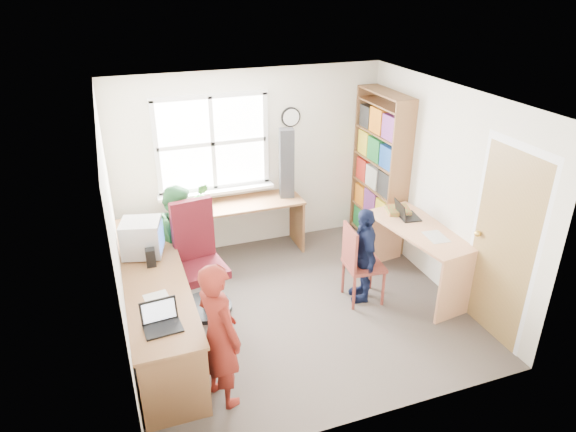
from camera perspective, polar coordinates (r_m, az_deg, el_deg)
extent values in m
cube|color=#423A34|center=(5.94, 0.83, -10.25)|extent=(3.60, 3.40, 0.02)
cube|color=white|center=(4.94, 1.00, 13.18)|extent=(3.60, 3.40, 0.02)
cube|color=silver|center=(6.84, -4.15, 6.11)|extent=(3.60, 0.02, 2.40)
cube|color=silver|center=(3.99, 9.67, -9.53)|extent=(3.60, 0.02, 2.40)
cube|color=silver|center=(5.05, -18.73, -2.60)|extent=(0.02, 3.40, 2.40)
cube|color=silver|center=(6.15, 16.92, 2.77)|extent=(0.02, 3.40, 2.40)
cube|color=white|center=(6.61, -8.38, 7.96)|extent=(1.40, 0.01, 1.20)
cube|color=white|center=(6.61, -8.37, 7.95)|extent=(1.48, 0.04, 1.28)
cube|color=olive|center=(5.50, 22.71, -3.26)|extent=(0.02, 0.82, 2.00)
sphere|color=gold|center=(5.69, 20.31, -1.86)|extent=(0.07, 0.07, 0.07)
cylinder|color=black|center=(6.81, 0.31, 10.94)|extent=(0.26, 0.03, 0.26)
cylinder|color=white|center=(6.79, 0.36, 10.90)|extent=(0.22, 0.01, 0.22)
cube|color=brown|center=(5.36, -14.79, -6.03)|extent=(0.60, 2.70, 0.03)
cube|color=brown|center=(6.69, -5.40, 1.32)|extent=(1.65, 0.56, 0.03)
cube|color=brown|center=(5.56, -14.36, -9.32)|extent=(0.56, 0.03, 0.72)
cube|color=brown|center=(4.53, -12.32, -18.49)|extent=(0.56, 0.03, 0.72)
cube|color=brown|center=(6.70, -15.67, -3.13)|extent=(0.56, 0.03, 0.72)
cube|color=brown|center=(7.06, 1.00, -0.55)|extent=(0.03, 0.52, 0.72)
cube|color=brown|center=(4.81, -13.00, -15.53)|extent=(0.54, 0.45, 0.72)
cube|color=#EFAA77|center=(6.11, 14.68, -1.40)|extent=(0.82, 1.46, 0.03)
cube|color=#EFAA77|center=(5.89, 18.53, -7.49)|extent=(0.60, 0.11, 0.77)
cube|color=#EFAA77|center=(6.74, 10.60, -2.16)|extent=(0.60, 0.11, 0.77)
cube|color=brown|center=(6.64, 12.28, 3.58)|extent=(0.30, 0.02, 2.10)
cube|color=brown|center=(7.44, 8.33, 6.32)|extent=(0.30, 0.02, 2.10)
cube|color=brown|center=(6.75, 10.88, 13.32)|extent=(0.30, 1.00, 0.02)
cube|color=brown|center=(7.43, 9.61, -2.13)|extent=(0.30, 1.00, 0.02)
cube|color=brown|center=(7.27, 9.81, 0.38)|extent=(0.30, 1.00, 0.02)
cube|color=brown|center=(7.12, 10.04, 3.15)|extent=(0.30, 1.00, 0.02)
cube|color=brown|center=(6.99, 10.27, 6.03)|extent=(0.30, 1.00, 0.02)
cube|color=brown|center=(6.88, 10.52, 9.01)|extent=(0.30, 1.00, 0.02)
cube|color=brown|center=(6.78, 10.78, 12.09)|extent=(0.30, 1.00, 0.02)
cube|color=red|center=(7.14, 10.84, -2.14)|extent=(0.25, 0.28, 0.27)
cube|color=#1A499E|center=(7.38, 9.62, -1.00)|extent=(0.25, 0.30, 0.29)
cube|color=#1F8438|center=(7.61, 8.56, 0.00)|extent=(0.25, 0.26, 0.30)
cube|color=yellow|center=(6.97, 11.09, 0.61)|extent=(0.25, 0.28, 0.30)
cube|color=#7A3484|center=(7.22, 9.84, 1.68)|extent=(0.25, 0.30, 0.32)
cube|color=orange|center=(7.47, 8.73, 2.44)|extent=(0.25, 0.26, 0.29)
cube|color=#272727|center=(6.82, 11.36, 3.57)|extent=(0.25, 0.28, 0.32)
cube|color=silver|center=(7.08, 10.05, 4.36)|extent=(0.25, 0.30, 0.29)
cube|color=red|center=(7.33, 8.93, 5.24)|extent=(0.25, 0.26, 0.30)
cube|color=#1A499E|center=(6.70, 11.62, 6.45)|extent=(0.25, 0.28, 0.29)
cube|color=#1F8438|center=(6.96, 10.30, 7.35)|extent=(0.25, 0.30, 0.30)
cube|color=yellow|center=(7.20, 9.14, 8.14)|extent=(0.25, 0.26, 0.32)
cube|color=#7A3484|center=(6.58, 11.92, 9.64)|extent=(0.25, 0.28, 0.30)
cube|color=orange|center=(6.85, 10.55, 10.44)|extent=(0.25, 0.30, 0.32)
cube|color=#272727|center=(7.10, 9.34, 10.93)|extent=(0.25, 0.26, 0.29)
cylinder|color=black|center=(5.97, -9.11, -9.99)|extent=(0.67, 0.67, 0.05)
cylinder|color=black|center=(5.83, -9.27, -8.06)|extent=(0.07, 0.07, 0.44)
cube|color=#4D0E15|center=(5.70, -9.45, -5.94)|extent=(0.55, 0.55, 0.09)
cube|color=#4D0E15|center=(5.70, -10.53, -1.43)|extent=(0.47, 0.16, 0.69)
cylinder|color=brown|center=(5.84, 7.34, -8.47)|extent=(0.04, 0.04, 0.44)
cylinder|color=brown|center=(5.97, 10.53, -7.92)|extent=(0.04, 0.04, 0.44)
cylinder|color=brown|center=(6.11, 6.14, -6.70)|extent=(0.04, 0.04, 0.44)
cylinder|color=brown|center=(6.23, 9.20, -6.21)|extent=(0.04, 0.04, 0.44)
cube|color=brown|center=(5.91, 8.44, -5.43)|extent=(0.45, 0.45, 0.04)
cube|color=brown|center=(5.72, 6.88, -3.50)|extent=(0.06, 0.39, 0.49)
cube|color=#B5B4B9|center=(5.67, -15.69, -4.04)|extent=(0.34, 0.29, 0.02)
cube|color=#B5B4B9|center=(5.58, -15.92, -2.31)|extent=(0.47, 0.44, 0.38)
cube|color=#3F72F2|center=(5.54, -13.89, -2.24)|extent=(0.08, 0.30, 0.27)
cube|color=black|center=(4.53, -13.73, -12.01)|extent=(0.33, 0.25, 0.02)
cube|color=black|center=(4.57, -14.18, -10.14)|extent=(0.31, 0.08, 0.21)
cube|color=white|center=(4.56, -14.16, -10.19)|extent=(0.28, 0.06, 0.17)
cube|color=black|center=(6.32, 13.24, -0.05)|extent=(0.26, 0.33, 0.02)
cube|color=black|center=(6.23, 12.37, 0.68)|extent=(0.09, 0.31, 0.20)
cube|color=#3F72F2|center=(6.24, 12.44, 0.69)|extent=(0.07, 0.27, 0.16)
cube|color=black|center=(5.40, -15.01, -4.48)|extent=(0.10, 0.10, 0.19)
cube|color=black|center=(5.94, -15.81, -1.71)|extent=(0.10, 0.10, 0.18)
cube|color=black|center=(6.70, -0.15, 5.85)|extent=(0.21, 0.20, 0.92)
cube|color=red|center=(6.42, 12.13, 0.64)|extent=(0.34, 0.34, 0.05)
cube|color=beige|center=(4.88, -14.22, -9.12)|extent=(0.26, 0.34, 0.00)
cube|color=beige|center=(5.93, 16.12, -2.23)|extent=(0.24, 0.32, 0.00)
imported|color=#2B6B2D|center=(6.56, -9.61, 2.27)|extent=(0.21, 0.19, 0.33)
imported|color=maroon|center=(4.49, -7.67, -12.95)|extent=(0.50, 0.59, 1.38)
imported|color=#2B6C37|center=(5.99, -11.73, -2.76)|extent=(0.61, 0.73, 1.36)
imported|color=#121939|center=(5.88, 8.42, -4.28)|extent=(0.45, 0.72, 1.14)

